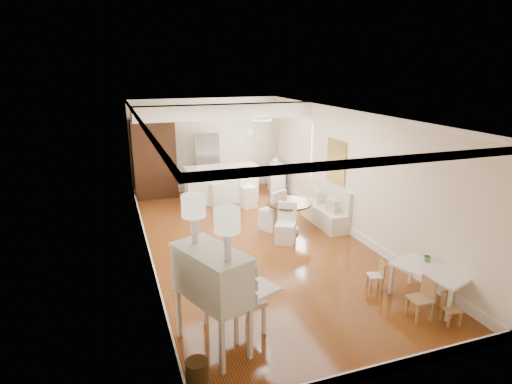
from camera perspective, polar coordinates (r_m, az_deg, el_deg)
room at (r=9.13m, az=-0.73°, el=5.57°), size 9.00×9.04×2.82m
secretary_bureau at (r=5.88m, az=-5.85°, el=-14.15°), size 1.48×1.49×1.45m
gustavian_armchair at (r=6.29m, az=-1.89°, el=-14.16°), size 0.70×0.70×1.01m
wicker_basket at (r=5.68m, az=-7.88°, el=-22.59°), size 0.37×0.37×0.28m
kids_table at (r=7.65m, az=22.03°, el=-11.44°), size 1.00×1.29×0.57m
kids_chair_a at (r=7.12m, az=21.04°, el=-13.11°), size 0.32×0.32×0.65m
kids_chair_b at (r=7.75m, az=15.64°, el=-10.64°), size 0.31×0.31×0.52m
kids_chair_c at (r=7.20m, az=24.61°, el=-13.92°), size 0.26×0.26×0.50m
banquette at (r=10.43m, az=9.21°, el=-1.73°), size 0.52×1.60×0.98m
dining_table at (r=9.90m, az=4.40°, el=-3.34°), size 1.19×1.19×0.72m
slip_chair_near at (r=9.27m, az=3.98°, el=-4.24°), size 0.58×0.59×0.87m
slip_chair_far at (r=10.00m, az=2.16°, el=-2.34°), size 0.63×0.64×0.97m
breakfast_counter at (r=12.08m, az=-4.62°, el=1.09°), size 2.05×0.65×1.03m
bar_stool_left at (r=11.78m, az=-5.48°, el=0.64°), size 0.53×0.53×1.02m
bar_stool_right at (r=11.54m, az=-1.04°, el=0.16°), size 0.40×0.40×0.94m
pantry_cabinet at (r=12.68m, az=-13.42°, el=4.38°), size 1.20×0.60×2.30m
fridge at (r=13.02m, az=-4.99°, el=3.96°), size 0.75×0.65×1.80m
sideboard at (r=13.01m, az=2.74°, el=1.94°), size 0.64×1.02×0.90m
pencil_cup at (r=7.78m, az=21.85°, el=-8.24°), size 0.14×0.14×0.09m
branch_vase at (r=12.91m, az=2.57°, el=4.32°), size 0.21×0.21×0.19m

